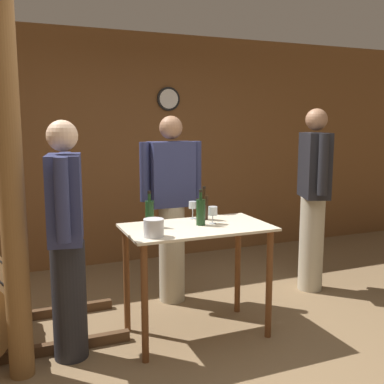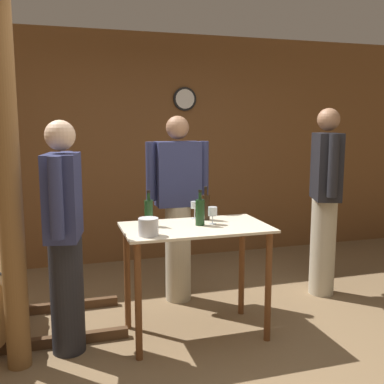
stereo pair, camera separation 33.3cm
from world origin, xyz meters
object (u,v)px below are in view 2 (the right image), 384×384
(wine_bottle_center, at_px, (206,206))
(wine_glass_near_left, at_px, (195,206))
(wine_bottle_far_left, at_px, (149,212))
(person_visitor_with_scarf, at_px, (64,233))
(person_host, at_px, (178,205))
(ice_bucket, at_px, (148,227))
(wine_glass_near_center, at_px, (213,212))
(person_visitor_bearded, at_px, (325,198))
(wooden_post, at_px, (8,172))
(wine_bottle_left, at_px, (200,211))

(wine_bottle_center, xyz_separation_m, wine_glass_near_left, (-0.08, 0.06, -0.00))
(wine_bottle_far_left, height_order, person_visitor_with_scarf, person_visitor_with_scarf)
(person_host, xyz_separation_m, person_visitor_with_scarf, (-1.02, -0.72, -0.02))
(wine_bottle_far_left, xyz_separation_m, ice_bucket, (-0.06, -0.30, -0.05))
(wine_glass_near_left, height_order, ice_bucket, wine_glass_near_left)
(wine_glass_near_center, relative_size, person_visitor_bearded, 0.08)
(wooden_post, xyz_separation_m, person_visitor_with_scarf, (0.33, 0.12, -0.46))
(person_visitor_with_scarf, bearing_deg, ice_bucket, -19.70)
(wooden_post, height_order, wine_glass_near_center, wooden_post)
(wooden_post, relative_size, wine_bottle_center, 9.84)
(wine_glass_near_center, bearing_deg, wine_glass_near_left, 108.34)
(wine_bottle_left, distance_m, person_visitor_with_scarf, 1.02)
(ice_bucket, bearing_deg, wooden_post, 174.45)
(wine_bottle_center, bearing_deg, person_visitor_with_scarf, -170.51)
(person_host, bearing_deg, person_visitor_with_scarf, -144.97)
(wine_bottle_far_left, xyz_separation_m, wine_glass_near_center, (0.49, -0.09, -0.01))
(wine_bottle_center, bearing_deg, person_visitor_bearded, 11.86)
(person_host, bearing_deg, wooden_post, -148.49)
(wine_bottle_left, height_order, wine_glass_near_left, wine_bottle_left)
(ice_bucket, distance_m, person_host, 1.03)
(ice_bucket, bearing_deg, person_host, 63.55)
(wine_bottle_far_left, relative_size, person_visitor_with_scarf, 0.16)
(wine_glass_near_center, bearing_deg, ice_bucket, -158.59)
(wine_bottle_left, distance_m, person_visitor_bearded, 1.47)
(wine_bottle_left, bearing_deg, person_visitor_bearded, 17.83)
(wine_glass_near_left, bearing_deg, wine_bottle_center, -36.38)
(person_visitor_with_scarf, distance_m, person_visitor_bearded, 2.45)
(wine_bottle_far_left, relative_size, wine_bottle_left, 1.00)
(wine_bottle_left, distance_m, wine_bottle_center, 0.21)
(wine_glass_near_left, xyz_separation_m, ice_bucket, (-0.48, -0.45, -0.05))
(wooden_post, bearing_deg, ice_bucket, -5.55)
(ice_bucket, bearing_deg, wine_glass_near_center, 21.41)
(ice_bucket, bearing_deg, wine_bottle_far_left, 78.25)
(wine_bottle_far_left, relative_size, ice_bucket, 1.95)
(wine_bottle_far_left, xyz_separation_m, person_host, (0.39, 0.62, -0.07))
(wine_bottle_left, xyz_separation_m, wine_glass_near_left, (0.03, 0.23, 0.00))
(wooden_post, height_order, wine_bottle_far_left, wooden_post)
(wine_bottle_center, height_order, wine_glass_near_left, wine_bottle_center)
(wine_bottle_center, xyz_separation_m, wine_glass_near_center, (-0.00, -0.17, -0.01))
(wine_bottle_far_left, relative_size, person_visitor_bearded, 0.15)
(wine_bottle_center, relative_size, ice_bucket, 1.94)
(wooden_post, relative_size, person_visitor_with_scarf, 1.60)
(wine_bottle_far_left, height_order, person_visitor_bearded, person_visitor_bearded)
(wine_glass_near_left, xyz_separation_m, person_visitor_with_scarf, (-1.04, -0.24, -0.10))
(person_visitor_with_scarf, bearing_deg, wine_bottle_far_left, 9.07)
(person_visitor_bearded, bearing_deg, ice_bucket, -160.28)
(wine_bottle_far_left, distance_m, ice_bucket, 0.31)
(wine_glass_near_left, bearing_deg, ice_bucket, -136.85)
(ice_bucket, bearing_deg, wine_glass_near_left, 43.15)
(wooden_post, distance_m, person_visitor_bearded, 2.83)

